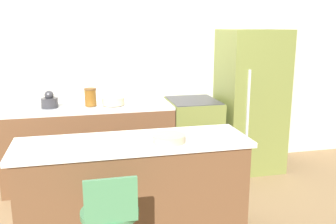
% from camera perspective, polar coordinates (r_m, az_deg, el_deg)
% --- Properties ---
extents(ground_plane, '(14.00, 14.00, 0.00)m').
position_cam_1_polar(ground_plane, '(4.23, -7.54, -11.73)').
color(ground_plane, '#8E704C').
extents(wall_back, '(8.00, 0.06, 2.60)m').
position_cam_1_polar(wall_back, '(4.57, -8.97, 7.08)').
color(wall_back, beige).
rests_on(wall_back, ground_plane).
extents(back_counter, '(1.85, 0.66, 0.90)m').
position_cam_1_polar(back_counter, '(4.38, -11.83, -4.74)').
color(back_counter, brown).
rests_on(back_counter, ground_plane).
extents(kitchen_island, '(1.83, 0.58, 0.89)m').
position_cam_1_polar(kitchen_island, '(3.11, -5.19, -12.14)').
color(kitchen_island, brown).
rests_on(kitchen_island, ground_plane).
extents(oven_range, '(0.58, 0.67, 0.90)m').
position_cam_1_polar(oven_range, '(4.57, 3.78, -3.71)').
color(oven_range, olive).
rests_on(oven_range, ground_plane).
extents(refrigerator, '(0.72, 0.72, 1.72)m').
position_cam_1_polar(refrigerator, '(4.71, 12.41, 1.69)').
color(refrigerator, olive).
rests_on(refrigerator, ground_plane).
extents(kettle, '(0.18, 0.18, 0.19)m').
position_cam_1_polar(kettle, '(4.22, -17.61, 1.60)').
color(kettle, '#333338').
rests_on(kettle, back_counter).
extents(mixing_bowl, '(0.26, 0.26, 0.08)m').
position_cam_1_polar(mixing_bowl, '(4.23, -8.31, 1.68)').
color(mixing_bowl, '#C1B28E').
rests_on(mixing_bowl, back_counter).
extents(canister_jar, '(0.13, 0.13, 0.19)m').
position_cam_1_polar(canister_jar, '(4.20, -11.74, 2.26)').
color(canister_jar, brown).
rests_on(canister_jar, back_counter).
extents(fruit_bowl, '(0.25, 0.25, 0.06)m').
position_cam_1_polar(fruit_bowl, '(2.88, 0.16, -4.03)').
color(fruit_bowl, '#C1B28E').
rests_on(fruit_bowl, kitchen_island).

